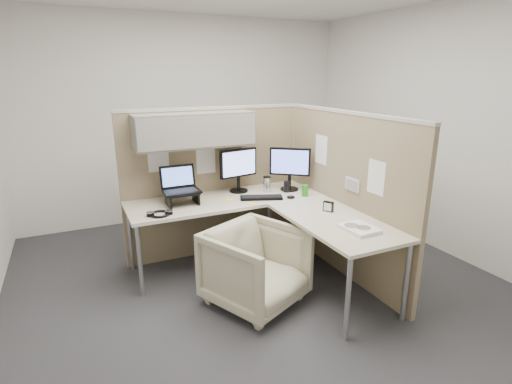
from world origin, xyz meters
name	(u,v)px	position (x,y,z in m)	size (l,w,h in m)	color
ground	(258,283)	(0.00, 0.00, 0.00)	(4.50, 4.50, 0.00)	#2C2C30
partition_back	(206,159)	(-0.22, 0.83, 1.10)	(2.00, 0.36, 1.63)	#8D7B5D
partition_right	(342,194)	(0.90, -0.07, 0.82)	(0.07, 2.03, 1.63)	#8D7B5D
desk	(264,211)	(0.12, 0.13, 0.69)	(2.00, 1.98, 0.73)	beige
office_chair	(256,263)	(-0.15, -0.28, 0.38)	(0.74, 0.69, 0.76)	#BFBA98
monitor_left	(238,167)	(0.11, 0.71, 1.00)	(0.44, 0.20, 0.47)	black
monitor_right	(290,165)	(0.64, 0.54, 1.00)	(0.37, 0.29, 0.47)	black
laptop_station	(181,190)	(-0.56, 0.57, 0.87)	(0.35, 0.30, 0.36)	black
keyboard	(261,198)	(0.22, 0.37, 0.74)	(0.43, 0.14, 0.02)	black
mouse	(291,197)	(0.50, 0.26, 0.75)	(0.09, 0.06, 0.03)	black
travel_mug	(267,184)	(0.38, 0.57, 0.82)	(0.08, 0.08, 0.17)	silver
soda_can_green	(305,191)	(0.67, 0.26, 0.79)	(0.07, 0.07, 0.12)	#268C1E
soda_can_silver	(287,187)	(0.57, 0.48, 0.79)	(0.07, 0.07, 0.12)	black
sticky_note_d	(229,200)	(-0.10, 0.46, 0.73)	(0.08, 0.08, 0.01)	yellow
sticky_note_b	(251,204)	(0.05, 0.26, 0.73)	(0.08, 0.08, 0.01)	yellow
sticky_note_c	(198,199)	(-0.38, 0.61, 0.73)	(0.08, 0.08, 0.01)	yellow
headphones	(160,214)	(-0.83, 0.32, 0.74)	(0.23, 0.21, 0.03)	black
paper_stack	(359,229)	(0.57, -0.74, 0.75)	(0.25, 0.31, 0.03)	white
desk_clock	(328,206)	(0.61, -0.24, 0.78)	(0.08, 0.10, 0.09)	black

